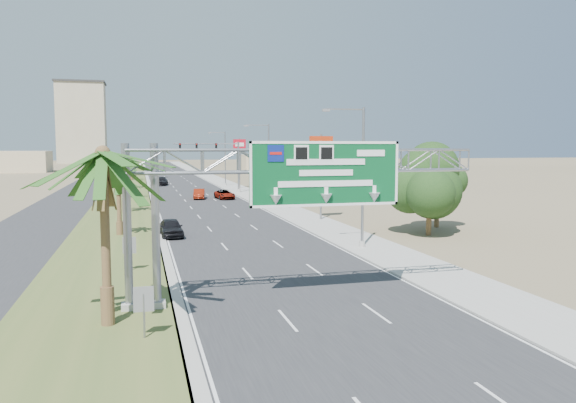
# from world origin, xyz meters

# --- Properties ---
(ground) EXTENTS (600.00, 600.00, 0.00)m
(ground) POSITION_xyz_m (0.00, 0.00, 0.00)
(ground) COLOR #8C7A59
(ground) RESTS_ON ground
(road) EXTENTS (12.00, 300.00, 0.02)m
(road) POSITION_xyz_m (0.00, 110.00, 0.01)
(road) COLOR #28282B
(road) RESTS_ON ground
(sidewalk_right) EXTENTS (4.00, 300.00, 0.10)m
(sidewalk_right) POSITION_xyz_m (8.50, 110.00, 0.05)
(sidewalk_right) COLOR #9E9B93
(sidewalk_right) RESTS_ON ground
(median_grass) EXTENTS (7.00, 300.00, 0.12)m
(median_grass) POSITION_xyz_m (-10.00, 110.00, 0.06)
(median_grass) COLOR #475A28
(median_grass) RESTS_ON ground
(opposing_road) EXTENTS (8.00, 300.00, 0.02)m
(opposing_road) POSITION_xyz_m (-17.00, 110.00, 0.01)
(opposing_road) COLOR #28282B
(opposing_road) RESTS_ON ground
(sign_gantry) EXTENTS (16.75, 1.24, 7.50)m
(sign_gantry) POSITION_xyz_m (-1.06, 9.93, 6.06)
(sign_gantry) COLOR gray
(sign_gantry) RESTS_ON ground
(palm_near) EXTENTS (5.70, 5.70, 8.35)m
(palm_near) POSITION_xyz_m (-9.20, 8.00, 6.93)
(palm_near) COLOR brown
(palm_near) RESTS_ON ground
(palm_row_b) EXTENTS (3.99, 3.99, 5.95)m
(palm_row_b) POSITION_xyz_m (-9.50, 32.00, 4.90)
(palm_row_b) COLOR brown
(palm_row_b) RESTS_ON ground
(palm_row_c) EXTENTS (3.99, 3.99, 6.75)m
(palm_row_c) POSITION_xyz_m (-9.50, 48.00, 5.66)
(palm_row_c) COLOR brown
(palm_row_c) RESTS_ON ground
(palm_row_d) EXTENTS (3.99, 3.99, 5.45)m
(palm_row_d) POSITION_xyz_m (-9.50, 66.00, 4.42)
(palm_row_d) COLOR brown
(palm_row_d) RESTS_ON ground
(palm_row_e) EXTENTS (3.99, 3.99, 6.15)m
(palm_row_e) POSITION_xyz_m (-9.50, 85.00, 5.09)
(palm_row_e) COLOR brown
(palm_row_e) RESTS_ON ground
(palm_row_f) EXTENTS (3.99, 3.99, 5.75)m
(palm_row_f) POSITION_xyz_m (-9.50, 110.00, 4.71)
(palm_row_f) COLOR brown
(palm_row_f) RESTS_ON ground
(streetlight_near) EXTENTS (3.27, 0.44, 10.00)m
(streetlight_near) POSITION_xyz_m (7.30, 22.00, 4.69)
(streetlight_near) COLOR gray
(streetlight_near) RESTS_ON ground
(streetlight_mid) EXTENTS (3.27, 0.44, 10.00)m
(streetlight_mid) POSITION_xyz_m (7.30, 52.00, 4.69)
(streetlight_mid) COLOR gray
(streetlight_mid) RESTS_ON ground
(streetlight_far) EXTENTS (3.27, 0.44, 10.00)m
(streetlight_far) POSITION_xyz_m (7.30, 88.00, 4.69)
(streetlight_far) COLOR gray
(streetlight_far) RESTS_ON ground
(signal_mast) EXTENTS (10.28, 0.71, 8.00)m
(signal_mast) POSITION_xyz_m (5.17, 71.97, 4.85)
(signal_mast) COLOR gray
(signal_mast) RESTS_ON ground
(store_building) EXTENTS (18.00, 10.00, 4.00)m
(store_building) POSITION_xyz_m (22.00, 66.00, 2.00)
(store_building) COLOR #CBAD89
(store_building) RESTS_ON ground
(oak_near) EXTENTS (4.50, 4.50, 6.80)m
(oak_near) POSITION_xyz_m (15.00, 26.00, 4.53)
(oak_near) COLOR brown
(oak_near) RESTS_ON ground
(oak_far) EXTENTS (3.50, 3.50, 5.60)m
(oak_far) POSITION_xyz_m (18.00, 30.00, 3.82)
(oak_far) COLOR brown
(oak_far) RESTS_ON ground
(median_signback_a) EXTENTS (0.75, 0.08, 2.08)m
(median_signback_a) POSITION_xyz_m (-7.80, 6.00, 1.45)
(median_signback_a) COLOR gray
(median_signback_a) RESTS_ON ground
(median_signback_b) EXTENTS (0.75, 0.08, 2.08)m
(median_signback_b) POSITION_xyz_m (-8.50, 18.00, 1.45)
(median_signback_b) COLOR gray
(median_signback_b) RESTS_ON ground
(tower_distant) EXTENTS (20.00, 16.00, 35.00)m
(tower_distant) POSITION_xyz_m (-32.00, 250.00, 17.50)
(tower_distant) COLOR tan
(tower_distant) RESTS_ON ground
(building_distant_left) EXTENTS (24.00, 14.00, 6.00)m
(building_distant_left) POSITION_xyz_m (-45.00, 160.00, 3.00)
(building_distant_left) COLOR #CBAD89
(building_distant_left) RESTS_ON ground
(building_distant_right) EXTENTS (20.00, 12.00, 5.00)m
(building_distant_right) POSITION_xyz_m (30.00, 140.00, 2.50)
(building_distant_right) COLOR #CBAD89
(building_distant_right) RESTS_ON ground
(car_left_lane) EXTENTS (1.92, 4.35, 1.46)m
(car_left_lane) POSITION_xyz_m (-5.49, 30.58, 0.73)
(car_left_lane) COLOR black
(car_left_lane) RESTS_ON ground
(car_mid_lane) EXTENTS (2.02, 4.38, 1.39)m
(car_mid_lane) POSITION_xyz_m (0.10, 63.02, 0.70)
(car_mid_lane) COLOR maroon
(car_mid_lane) RESTS_ON ground
(car_right_lane) EXTENTS (2.58, 4.81, 1.28)m
(car_right_lane) POSITION_xyz_m (3.48, 61.94, 0.64)
(car_right_lane) COLOR gray
(car_right_lane) RESTS_ON ground
(car_far) EXTENTS (2.85, 5.52, 1.53)m
(car_far) POSITION_xyz_m (-3.92, 92.21, 0.77)
(car_far) COLOR black
(car_far) RESTS_ON ground
(pole_sign_red_near) EXTENTS (2.42, 0.56, 8.47)m
(pole_sign_red_near) POSITION_xyz_m (9.42, 37.32, 6.62)
(pole_sign_red_near) COLOR gray
(pole_sign_red_near) RESTS_ON ground
(pole_sign_blue) EXTENTS (2.01, 0.84, 7.82)m
(pole_sign_blue) POSITION_xyz_m (9.13, 48.30, 5.80)
(pole_sign_blue) COLOR gray
(pole_sign_blue) RESTS_ON ground
(pole_sign_red_far) EXTENTS (2.22, 0.56, 8.72)m
(pole_sign_red_far) POSITION_xyz_m (9.00, 81.26, 6.90)
(pole_sign_red_far) COLOR gray
(pole_sign_red_far) RESTS_ON ground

